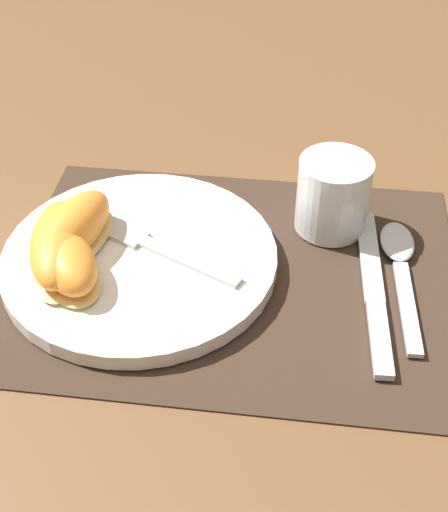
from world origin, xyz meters
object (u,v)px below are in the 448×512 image
Objects in this scene: spoon at (400,258)px; citrus_wedge_0 at (74,229)px; citrus_wedge_1 at (59,246)px; plate at (139,262)px; fork at (149,244)px; juice_glass at (333,199)px; citrus_wedge_2 at (67,263)px; knife at (374,291)px.

spoon is 1.42× the size of citrus_wedge_0.
citrus_wedge_0 is 0.03m from citrus_wedge_1.
fork is at bearing 66.46° from plate.
plate is at bearing -170.60° from spoon.
juice_glass is 0.70× the size of citrus_wedge_2.
plate is at bearing -153.54° from juice_glass.
juice_glass is 0.28m from citrus_wedge_1.
citrus_wedge_1 is 1.20× the size of citrus_wedge_2.
juice_glass is 0.44× the size of spoon.
citrus_wedge_1 is (-0.07, -0.02, 0.03)m from plate.
knife is 0.30m from citrus_wedge_1.
fork is 1.35× the size of citrus_wedge_0.
citrus_wedge_1 reaches higher than spoon.
citrus_wedge_2 reaches higher than spoon.
plate is 1.20× the size of knife.
spoon is (0.25, 0.04, -0.00)m from plate.
citrus_wedge_2 is (-0.28, -0.03, 0.03)m from knife.
knife is 1.65× the size of citrus_wedge_1.
knife is 1.23× the size of spoon.
fork is 0.07m from citrus_wedge_0.
juice_glass is at bearing 144.47° from spoon.
juice_glass is 0.19m from fork.
citrus_wedge_1 is (-0.01, -0.03, -0.00)m from citrus_wedge_0.
citrus_wedge_0 is (-0.31, -0.03, 0.03)m from spoon.
citrus_wedge_1 is 0.02m from citrus_wedge_2.
juice_glass reaches higher than fork.
juice_glass is at bearing 18.55° from citrus_wedge_0.
citrus_wedge_1 is (-0.30, -0.01, 0.03)m from knife.
spoon is 0.33m from citrus_wedge_1.
citrus_wedge_1 reaches higher than fork.
citrus_wedge_1 reaches higher than knife.
juice_glass is at bearing 26.46° from plate.
citrus_wedge_0 reaches higher than spoon.
citrus_wedge_2 reaches higher than fork.
knife is 1.75× the size of citrus_wedge_0.
plate is 0.08m from citrus_wedge_1.
citrus_wedge_1 reaches higher than plate.
fork is (-0.24, -0.03, 0.01)m from spoon.
juice_glass reaches higher than citrus_wedge_2.
plate is 1.48× the size of spoon.
fork is (-0.22, 0.02, 0.02)m from knife.
juice_glass is 0.11m from knife.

